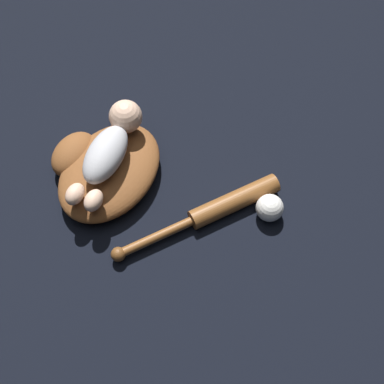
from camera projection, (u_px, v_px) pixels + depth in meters
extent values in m
plane|color=black|center=(113.00, 176.00, 1.55)|extent=(6.00, 6.00, 0.00)
ellipsoid|color=brown|center=(110.00, 171.00, 1.51)|extent=(0.40, 0.33, 0.09)
ellipsoid|color=brown|center=(74.00, 154.00, 1.54)|extent=(0.18, 0.15, 0.09)
ellipsoid|color=#B2B2B7|center=(105.00, 154.00, 1.43)|extent=(0.20, 0.12, 0.08)
sphere|color=beige|center=(126.00, 117.00, 1.49)|extent=(0.09, 0.09, 0.09)
ellipsoid|color=beige|center=(75.00, 194.00, 1.39)|extent=(0.07, 0.05, 0.05)
ellipsoid|color=beige|center=(94.00, 200.00, 1.38)|extent=(0.07, 0.05, 0.05)
cylinder|color=brown|center=(234.00, 201.00, 1.48)|extent=(0.22, 0.24, 0.05)
cylinder|color=brown|center=(156.00, 237.00, 1.42)|extent=(0.16, 0.18, 0.02)
sphere|color=brown|center=(118.00, 254.00, 1.40)|extent=(0.04, 0.04, 0.04)
sphere|color=white|center=(270.00, 208.00, 1.45)|extent=(0.08, 0.08, 0.08)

